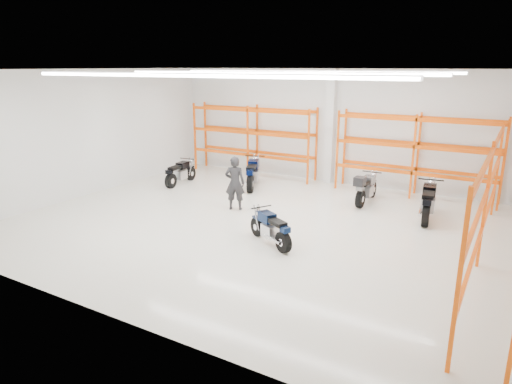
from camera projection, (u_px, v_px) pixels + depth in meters
The scene contains 12 objects.
ground at pixel (256, 223), 13.80m from camera, with size 14.00×14.00×0.00m, color silver.
room_shell at pixel (257, 114), 12.95m from camera, with size 14.02×12.02×4.51m.
motorcycle_main at pixel (271, 229), 12.02m from camera, with size 1.71×1.05×0.93m.
motorcycle_back_a at pixel (180, 174), 18.15m from camera, with size 0.66×1.98×0.97m.
motorcycle_back_b at pixel (253, 174), 17.69m from camera, with size 1.13×2.21×1.15m.
motorcycle_back_c at pixel (365, 189), 15.64m from camera, with size 0.68×2.12×1.09m.
motorcycle_back_d at pixel (428, 203), 14.01m from camera, with size 0.77×2.32×1.14m.
standing_man at pixel (235, 183), 14.91m from camera, with size 0.65×0.43×1.79m, color #232325.
structural_column at pixel (330, 127), 18.04m from camera, with size 0.32×0.32×4.50m, color white.
pallet_racking_back_left at pixel (252, 134), 19.54m from camera, with size 5.67×0.87×3.00m.
pallet_racking_back_right at pixel (416, 148), 16.23m from camera, with size 5.67×0.87×3.00m.
pallet_racking_side at pixel (507, 195), 10.16m from camera, with size 0.87×9.07×3.00m.
Camera 1 is at (6.59, -11.26, 4.61)m, focal length 32.00 mm.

